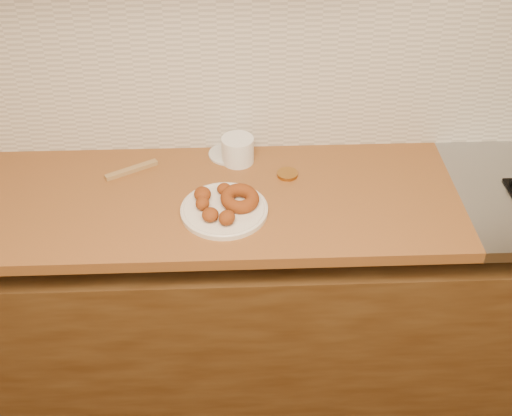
% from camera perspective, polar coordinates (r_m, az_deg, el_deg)
% --- Properties ---
extents(wall_back, '(4.00, 0.02, 2.70)m').
position_cam_1_polar(wall_back, '(2.16, 4.28, 15.93)').
color(wall_back, tan).
rests_on(wall_back, ground).
extents(base_cabinet, '(3.60, 0.60, 0.77)m').
position_cam_1_polar(base_cabinet, '(2.46, 3.93, -8.21)').
color(base_cabinet, brown).
rests_on(base_cabinet, floor).
extents(butcher_block, '(2.30, 0.62, 0.04)m').
position_cam_1_polar(butcher_block, '(2.16, -12.91, 0.44)').
color(butcher_block, brown).
rests_on(butcher_block, base_cabinet).
extents(backsplash, '(3.60, 0.02, 0.60)m').
position_cam_1_polar(backsplash, '(2.21, 4.13, 12.22)').
color(backsplash, silver).
rests_on(backsplash, wall_back).
extents(donut_plate, '(0.28, 0.28, 0.02)m').
position_cam_1_polar(donut_plate, '(2.03, -2.84, -0.20)').
color(donut_plate, silver).
rests_on(donut_plate, butcher_block).
extents(ring_donut, '(0.18, 0.18, 0.06)m').
position_cam_1_polar(ring_donut, '(2.03, -1.46, 0.85)').
color(ring_donut, '#893A11').
rests_on(ring_donut, donut_plate).
extents(fried_dough_chunks, '(0.15, 0.22, 0.05)m').
position_cam_1_polar(fried_dough_chunks, '(2.01, -3.89, 0.32)').
color(fried_dough_chunks, '#893A11').
rests_on(fried_dough_chunks, donut_plate).
extents(plastic_tub, '(0.14, 0.14, 0.09)m').
position_cam_1_polar(plastic_tub, '(2.24, -1.63, 5.18)').
color(plastic_tub, white).
rests_on(plastic_tub, butcher_block).
extents(tub_lid, '(0.15, 0.15, 0.01)m').
position_cam_1_polar(tub_lid, '(2.30, -2.48, 4.83)').
color(tub_lid, silver).
rests_on(tub_lid, butcher_block).
extents(brass_jar_lid, '(0.09, 0.09, 0.01)m').
position_cam_1_polar(brass_jar_lid, '(2.19, 2.80, 3.02)').
color(brass_jar_lid, '#9F6929').
rests_on(brass_jar_lid, butcher_block).
extents(wooden_utensil, '(0.18, 0.11, 0.01)m').
position_cam_1_polar(wooden_utensil, '(2.25, -11.00, 3.35)').
color(wooden_utensil, '#9B7847').
rests_on(wooden_utensil, butcher_block).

